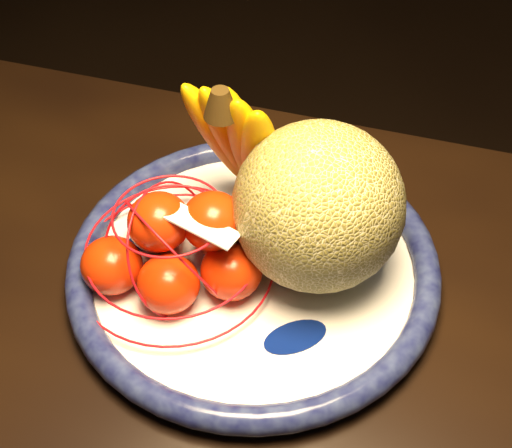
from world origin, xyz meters
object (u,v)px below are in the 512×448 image
(mandarin_bag, at_px, (179,246))
(banana_bunch, at_px, (242,139))
(fruit_bowl, at_px, (253,265))
(cantaloupe, at_px, (318,207))

(mandarin_bag, bearing_deg, banana_bunch, 72.88)
(fruit_bowl, bearing_deg, cantaloupe, 19.39)
(cantaloupe, bearing_deg, mandarin_bag, -158.75)
(fruit_bowl, height_order, cantaloupe, cantaloupe)
(banana_bunch, relative_size, mandarin_bag, 0.89)
(fruit_bowl, height_order, banana_bunch, banana_bunch)
(banana_bunch, bearing_deg, fruit_bowl, -51.12)
(fruit_bowl, distance_m, mandarin_bag, 0.09)
(cantaloupe, distance_m, banana_bunch, 0.12)
(fruit_bowl, xyz_separation_m, banana_bunch, (-0.04, 0.08, 0.10))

